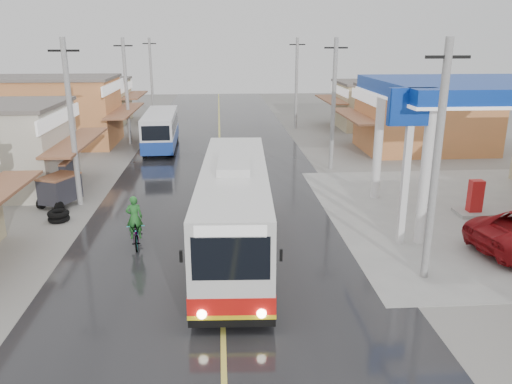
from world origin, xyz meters
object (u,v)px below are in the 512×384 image
tricycle_far (60,189)px  coach_bus (235,208)px  tricycle_near (59,173)px  cyclist (136,229)px  tyre_stack (59,216)px  second_bus (161,129)px

tricycle_far → coach_bus: bearing=-12.7°
coach_bus → tricycle_near: size_ratio=5.72×
cyclist → tricycle_far: bearing=122.5°
tyre_stack → coach_bus: bearing=-26.6°
coach_bus → tricycle_far: (-8.38, 6.08, -0.86)m
coach_bus → tricycle_near: coach_bus is taller
coach_bus → tricycle_far: coach_bus is taller
tricycle_far → second_bus: bearing=98.3°
second_bus → tyre_stack: bearing=-102.8°
second_bus → coach_bus: bearing=-77.5°
second_bus → cyclist: size_ratio=3.81×
tricycle_near → second_bus: bearing=64.8°
tricycle_near → tyre_stack: size_ratio=2.15×
second_bus → cyclist: (0.97, -18.43, -0.75)m
coach_bus → second_bus: bearing=106.9°
second_bus → tyre_stack: second_bus is taller
tricycle_near → tyre_stack: tricycle_near is taller
coach_bus → tricycle_far: bearing=146.8°
tricycle_near → tricycle_far: bearing=-74.8°
coach_bus → tricycle_near: bearing=138.2°
tricycle_near → coach_bus: bearing=-46.0°
second_bus → tricycle_near: second_bus is taller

